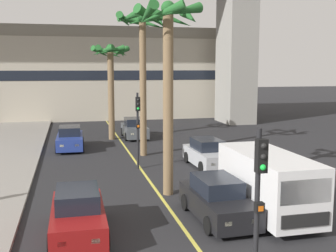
# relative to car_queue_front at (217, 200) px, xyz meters

# --- Properties ---
(lane_stripe_center) EXTENTS (0.14, 56.00, 0.01)m
(lane_stripe_center) POSITION_rel_car_queue_front_xyz_m (-1.45, 11.73, -0.72)
(lane_stripe_center) COLOR #DBCC4C
(lane_stripe_center) RESTS_ON ground
(pier_building_backdrop) EXTENTS (29.64, 8.04, 9.83)m
(pier_building_backdrop) POSITION_rel_car_queue_front_xyz_m (-1.45, 33.78, 4.13)
(pier_building_backdrop) COLOR #BCB29E
(pier_building_backdrop) RESTS_ON ground
(car_queue_front) EXTENTS (1.95, 4.16, 1.56)m
(car_queue_front) POSITION_rel_car_queue_front_xyz_m (0.00, 0.00, 0.00)
(car_queue_front) COLOR black
(car_queue_front) RESTS_ON ground
(car_queue_second) EXTENTS (1.86, 4.11, 1.56)m
(car_queue_second) POSITION_rel_car_queue_front_xyz_m (-0.19, 18.63, 0.00)
(car_queue_second) COLOR #4C5156
(car_queue_second) RESTS_ON ground
(car_queue_third) EXTENTS (1.94, 4.16, 1.56)m
(car_queue_third) POSITION_rel_car_queue_front_xyz_m (2.31, 7.92, 0.00)
(car_queue_third) COLOR #B7BABF
(car_queue_third) RESTS_ON ground
(car_queue_fourth) EXTENTS (1.86, 4.12, 1.56)m
(car_queue_fourth) POSITION_rel_car_queue_front_xyz_m (-5.02, -0.38, 0.00)
(car_queue_fourth) COLOR maroon
(car_queue_fourth) RESTS_ON ground
(car_queue_fifth) EXTENTS (1.92, 4.14, 1.56)m
(car_queue_fifth) POSITION_rel_car_queue_front_xyz_m (-5.21, 14.95, 0.00)
(car_queue_fifth) COLOR navy
(car_queue_fifth) RESTS_ON ground
(delivery_van) EXTENTS (2.18, 5.26, 2.36)m
(delivery_van) POSITION_rel_car_queue_front_xyz_m (1.99, -0.01, 0.57)
(delivery_van) COLOR white
(delivery_van) RESTS_ON ground
(traffic_light_median_near) EXTENTS (0.24, 0.37, 4.20)m
(traffic_light_median_near) POSITION_rel_car_queue_front_xyz_m (-1.06, -5.54, 1.99)
(traffic_light_median_near) COLOR black
(traffic_light_median_near) RESTS_ON ground
(traffic_light_median_far) EXTENTS (0.24, 0.37, 4.20)m
(traffic_light_median_far) POSITION_rel_car_queue_front_xyz_m (-1.58, 8.29, 1.99)
(traffic_light_median_far) COLOR black
(traffic_light_median_far) RESTS_ON ground
(palm_tree_near_median) EXTENTS (3.02, 3.03, 7.32)m
(palm_tree_near_median) POSITION_rel_car_queue_front_xyz_m (-2.02, 18.31, 4.92)
(palm_tree_near_median) COLOR brown
(palm_tree_near_median) RESTS_ON ground
(palm_tree_mid_median) EXTENTS (2.80, 2.97, 8.30)m
(palm_tree_mid_median) POSITION_rel_car_queue_front_xyz_m (-1.08, 3.39, 5.51)
(palm_tree_mid_median) COLOR brown
(palm_tree_mid_median) RESTS_ON ground
(palm_tree_far_median) EXTENTS (3.39, 3.49, 8.94)m
(palm_tree_far_median) POSITION_rel_car_queue_front_xyz_m (-0.69, 11.77, 6.37)
(palm_tree_far_median) COLOR brown
(palm_tree_far_median) RESTS_ON ground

